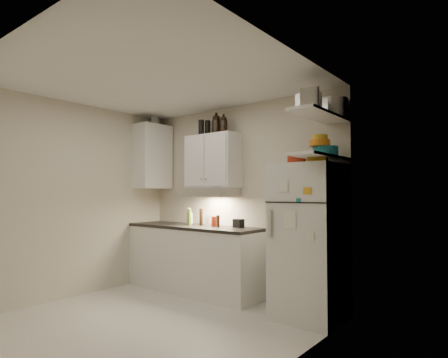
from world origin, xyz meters
The scene contains 36 objects.
floor centered at (0.00, 0.00, -0.01)m, with size 3.20×3.00×0.02m, color silver.
ceiling centered at (0.00, 0.00, 2.61)m, with size 3.20×3.00×0.02m, color white.
back_wall centered at (0.00, 1.51, 1.30)m, with size 3.20×0.02×2.60m, color beige.
left_wall centered at (-1.61, 0.00, 1.30)m, with size 0.02×3.00×2.60m, color beige.
right_wall centered at (1.61, 0.00, 1.30)m, with size 0.02×3.00×2.60m, color beige.
base_cabinet centered at (-0.55, 1.20, 0.44)m, with size 2.10×0.60×0.88m, color white.
countertop centered at (-0.55, 1.20, 0.90)m, with size 2.10×0.62×0.04m, color black.
upper_cabinet centered at (-0.30, 1.33, 1.83)m, with size 0.80×0.33×0.75m, color white.
side_cabinet centered at (-1.44, 1.20, 1.95)m, with size 0.33×0.55×1.00m, color white.
range_hood centered at (-0.30, 1.27, 1.39)m, with size 0.76×0.46×0.12m, color silver.
fridge centered at (1.25, 1.16, 0.85)m, with size 0.70×0.68×1.70m, color silver.
shelf_hi centered at (1.45, 1.02, 2.20)m, with size 0.30×0.95×0.03m, color white.
shelf_lo centered at (1.45, 1.02, 1.76)m, with size 0.30×0.95×0.03m, color white.
knife_strip centered at (0.70, 1.49, 1.32)m, with size 0.42×0.02×0.03m, color black.
dutch_oven centered at (1.14, 1.10, 1.76)m, with size 0.22×0.22×0.13m, color maroon.
book_stack centered at (1.42, 1.02, 1.74)m, with size 0.20×0.25×0.08m, color gold.
spice_jar centered at (1.32, 1.03, 1.75)m, with size 0.05×0.05×0.09m, color silver.
stock_pot centered at (1.45, 1.38, 2.33)m, with size 0.31×0.31×0.22m, color silver.
tin_a centered at (1.38, 0.91, 2.32)m, with size 0.21×0.18×0.21m, color #AAAAAD.
tin_b centered at (1.50, 0.70, 2.30)m, with size 0.18×0.18×0.18m, color #AAAAAD.
bowl_teal centered at (1.42, 1.22, 1.83)m, with size 0.28×0.28×0.11m, color #177481.
bowl_orange centered at (1.39, 1.15, 1.92)m, with size 0.22×0.22×0.07m, color orange.
bowl_yellow centered at (1.39, 1.15, 1.98)m, with size 0.17×0.17×0.06m, color gold.
plates centered at (1.45, 1.03, 1.80)m, with size 0.20×0.20×0.05m, color #177481.
growler_a centered at (-0.24, 1.34, 2.34)m, with size 0.12×0.12×0.29m, color black, non-canonical shape.
growler_b centered at (-0.09, 1.31, 2.32)m, with size 0.10×0.10×0.24m, color black, non-canonical shape.
thermos_a centered at (-0.45, 1.39, 2.32)m, with size 0.08×0.08×0.23m, color black.
thermos_b centered at (-0.50, 1.31, 2.32)m, with size 0.08×0.08×0.23m, color black.
side_jar centered at (-1.50, 1.30, 2.54)m, with size 0.13×0.13×0.17m, color silver.
soap_bottle centered at (-0.66, 1.25, 1.06)m, with size 0.11×0.11×0.27m, color white.
pepper_mill centered at (-0.12, 1.23, 1.00)m, with size 0.05×0.05×0.16m, color #5C2E1B.
oil_bottle centered at (-0.63, 1.21, 1.04)m, with size 0.04×0.04×0.23m, color #52731C.
vinegar_bottle centered at (-0.46, 1.27, 1.04)m, with size 0.05×0.05×0.24m, color black.
clear_bottle centered at (-0.32, 1.26, 1.00)m, with size 0.06×0.06×0.17m, color silver.
red_jar centered at (-0.21, 1.25, 0.99)m, with size 0.07×0.07×0.14m, color maroon.
caddy centered at (0.15, 1.34, 0.98)m, with size 0.13×0.10×0.11m, color black.
Camera 1 is at (3.11, -2.66, 1.37)m, focal length 30.00 mm.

